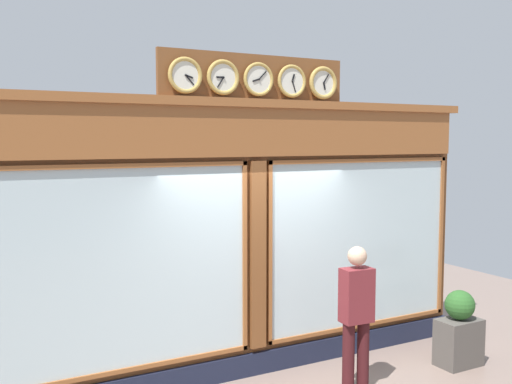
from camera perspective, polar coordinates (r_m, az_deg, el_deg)
name	(u,v)px	position (r m, az deg, el deg)	size (l,w,h in m)	color
shop_facade	(251,235)	(7.27, -0.47, -4.18)	(6.48, 0.42, 3.89)	brown
pedestrian	(356,312)	(6.94, 9.68, -11.39)	(0.37, 0.24, 1.69)	#3A1316
planter_box	(459,342)	(8.21, 18.99, -13.58)	(0.56, 0.36, 0.60)	#4C4742
planter_shrub	(460,305)	(8.07, 19.10, -10.27)	(0.38, 0.38, 0.38)	#285623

